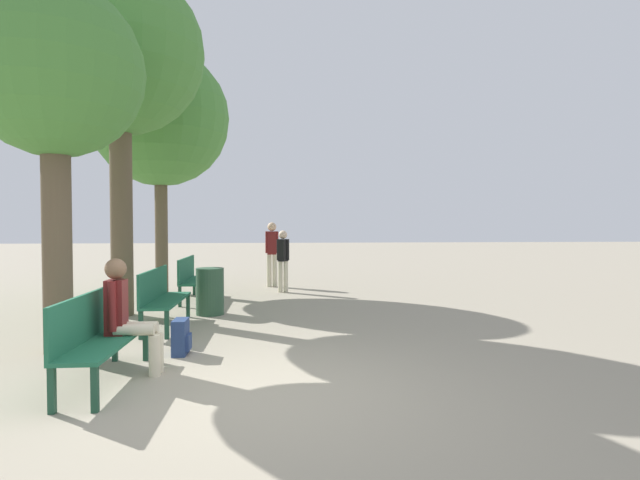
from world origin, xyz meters
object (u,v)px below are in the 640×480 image
Objects in this scene: bench_row_0 at (96,332)px; person_seated at (127,313)px; bench_row_2 at (191,276)px; tree_row_2 at (160,119)px; pedestrian_mid at (283,257)px; tree_row_1 at (119,54)px; tree_row_0 at (54,75)px; backpack at (181,337)px; bench_row_1 at (161,294)px; trash_bin at (210,291)px; pedestrian_near at (272,250)px.

person_seated is (0.24, 0.27, 0.15)m from bench_row_0.
tree_row_2 is at bearing 124.86° from bench_row_2.
person_seated is 6.92m from pedestrian_mid.
bench_row_0 is 5.97m from tree_row_1.
tree_row_0 is 10.54× the size of backpack.
pedestrian_mid is (3.01, 5.60, -2.77)m from tree_row_0.
tree_row_2 is at bearing 175.67° from pedestrian_mid.
bench_row_0 and bench_row_1 have the same top height.
tree_row_1 is (-0.96, 1.16, 4.28)m from bench_row_1.
tree_row_1 is 5.75m from pedestrian_mid.
bench_row_0 is at bearing -99.24° from trash_bin.
person_seated is 3.77m from trash_bin.
bench_row_1 is 2.64m from person_seated.
pedestrian_mid is (3.01, 2.90, -3.95)m from tree_row_1.
person_seated is 2.87× the size of backpack.
person_seated is 7.98m from pedestrian_near.
bench_row_1 is 0.30× the size of tree_row_2.
bench_row_1 is 1.37× the size of person_seated.
pedestrian_mid is (3.01, -0.23, -3.42)m from tree_row_2.
trash_bin is (-1.10, -4.09, -0.56)m from pedestrian_near.
trash_bin is (1.62, -3.16, -3.87)m from tree_row_2.
bench_row_2 is at bearing -127.27° from pedestrian_near.
bench_row_0 is 1.00× the size of bench_row_1.
bench_row_2 is at bearing 110.14° from trash_bin.
pedestrian_near reaches higher than pedestrian_mid.
person_seated is at bearing -72.27° from tree_row_1.
bench_row_2 is (0.00, 5.79, 0.00)m from bench_row_0.
bench_row_0 is 2.06× the size of trash_bin.
pedestrian_mid is (1.80, 6.68, 0.18)m from person_seated.
person_seated is at bearing -105.12° from pedestrian_mid.
pedestrian_near is at bearing 77.76° from bench_row_0.
tree_row_0 is (-0.96, 1.34, 3.10)m from bench_row_0.
tree_row_1 is 5.73m from person_seated.
pedestrian_mid is at bearing 43.86° from tree_row_1.
person_seated reaches higher than bench_row_1.
pedestrian_mid reaches higher than backpack.
tree_row_2 is (-0.96, 1.39, 3.75)m from bench_row_2.
bench_row_2 is 2.93m from pedestrian_near.
tree_row_0 is 0.81× the size of tree_row_2.
tree_row_0 is at bearing 125.68° from bench_row_0.
backpack is at bearing -69.24° from bench_row_1.
bench_row_0 is 1.37× the size of person_seated.
trash_bin is at bearing 83.76° from person_seated.
pedestrian_near is at bearing 68.06° from tree_row_0.
tree_row_0 is 5.55× the size of trash_bin.
bench_row_1 reaches higher than trash_bin.
pedestrian_mid reaches higher than bench_row_0.
person_seated reaches higher than bench_row_2.
tree_row_1 reaches higher than bench_row_0.
tree_row_2 is at bearing 117.07° from trash_bin.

